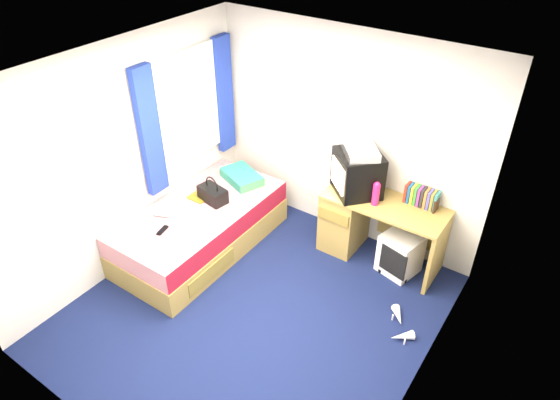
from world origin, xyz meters
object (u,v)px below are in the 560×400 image
Objects in this scene: storage_cube at (400,254)px; handbag at (213,194)px; bed at (201,228)px; water_bottle at (162,213)px; colour_swatch_fan at (175,235)px; crt_tv at (357,173)px; remote_control at (162,230)px; pillow at (242,177)px; desk at (359,220)px; picture_frame at (436,205)px; white_heels at (400,326)px; vcr at (360,150)px; towel at (200,223)px; aerosol_can at (376,191)px; magazine at (202,195)px; pink_water_bottle at (376,195)px.

storage_cube is 1.27× the size of handbag.
water_bottle is at bearing -122.96° from bed.
colour_swatch_fan reaches higher than bed.
remote_control is (-1.43, -1.49, -0.43)m from crt_tv.
bed is 1.85m from crt_tv.
desk reaches higher than pillow.
picture_frame is 2.80m from remote_control.
white_heels is at bearing 15.81° from colour_swatch_fan.
towel is at bearing -85.06° from vcr.
aerosol_can is at bearing 31.54° from bed.
aerosol_can reaches higher than desk.
storage_cube is (0.54, -0.07, -0.18)m from desk.
colour_swatch_fan is at bearing -132.66° from desk.
storage_cube is 1.04× the size of vcr.
magazine is (-1.53, -0.78, -0.71)m from vcr.
colour_swatch_fan is (0.34, -0.16, -0.03)m from water_bottle.
aerosol_can is at bearing 37.25° from handbag.
storage_cube is 2.30× the size of water_bottle.
magazine is 1.40× the size of water_bottle.
picture_frame is 2.42m from towel.
aerosol_can is at bearing -165.75° from picture_frame.
picture_frame reaches higher than bed.
pink_water_bottle is at bearing 41.60° from colour_swatch_fan.
magazine is (-0.37, 0.43, -0.04)m from towel.
bed is 14.29× the size of picture_frame.
pink_water_bottle is 1.49× the size of remote_control.
magazine is at bearing 130.17° from towel.
aerosol_can is at bearing 131.66° from white_heels.
white_heels is (0.97, -0.83, -1.22)m from vcr.
pillow is 3.16× the size of remote_control.
water_bottle is at bearing 154.87° from colour_swatch_fan.
bed is 0.78m from pillow.
crt_tv reaches higher than aerosol_can.
pillow is 1.14× the size of vcr.
desk is at bearing 46.09° from vcr.
white_heels is (0.36, -0.76, -0.19)m from storage_cube.
handbag is 0.73m from remote_control.
aerosol_can reaches higher than handbag.
desk is at bearing 25.70° from magazine.
vcr is 2.71× the size of aerosol_can.
bed is 2.39m from white_heels.
towel is (-1.17, -1.21, -0.68)m from vcr.
desk is at bearing 32.06° from remote_control.
aerosol_can is at bearing 24.36° from magazine.
picture_frame is at bearing 30.70° from water_bottle.
crt_tv reaches higher than bed.
colour_swatch_fan is (-1.27, -1.47, -0.71)m from vcr.
water_bottle is (-1.88, -1.21, -0.29)m from pink_water_bottle.
vcr is 1.00× the size of white_heels.
handbag is at bearing -151.71° from desk.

